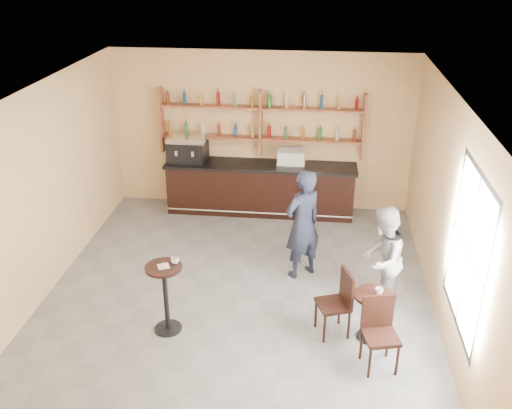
# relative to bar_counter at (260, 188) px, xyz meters

# --- Properties ---
(floor) EXTENTS (7.00, 7.00, 0.00)m
(floor) POSITION_rel_bar_counter_xyz_m (-0.02, -3.15, -0.52)
(floor) COLOR slate
(floor) RESTS_ON ground
(ceiling) EXTENTS (7.00, 7.00, 0.00)m
(ceiling) POSITION_rel_bar_counter_xyz_m (-0.02, -3.15, 2.68)
(ceiling) COLOR white
(ceiling) RESTS_ON wall_back
(wall_back) EXTENTS (7.00, 0.00, 7.00)m
(wall_back) POSITION_rel_bar_counter_xyz_m (-0.02, 0.35, 1.08)
(wall_back) COLOR #E2B880
(wall_back) RESTS_ON floor
(wall_front) EXTENTS (7.00, 0.00, 7.00)m
(wall_front) POSITION_rel_bar_counter_xyz_m (-0.02, -6.65, 1.08)
(wall_front) COLOR #E2B880
(wall_front) RESTS_ON floor
(wall_left) EXTENTS (0.00, 7.00, 7.00)m
(wall_left) POSITION_rel_bar_counter_xyz_m (-3.02, -3.15, 1.08)
(wall_left) COLOR #E2B880
(wall_left) RESTS_ON floor
(wall_right) EXTENTS (0.00, 7.00, 7.00)m
(wall_right) POSITION_rel_bar_counter_xyz_m (2.98, -3.15, 1.08)
(wall_right) COLOR #E2B880
(wall_right) RESTS_ON floor
(window_pane) EXTENTS (0.00, 2.00, 2.00)m
(window_pane) POSITION_rel_bar_counter_xyz_m (2.97, -4.35, 1.18)
(window_pane) COLOR white
(window_pane) RESTS_ON wall_right
(window_frame) EXTENTS (0.04, 1.70, 2.10)m
(window_frame) POSITION_rel_bar_counter_xyz_m (2.96, -4.35, 1.18)
(window_frame) COLOR black
(window_frame) RESTS_ON wall_right
(shelf_unit) EXTENTS (4.00, 0.26, 1.40)m
(shelf_unit) POSITION_rel_bar_counter_xyz_m (-0.02, 0.22, 1.29)
(shelf_unit) COLOR brown
(shelf_unit) RESTS_ON wall_back
(liquor_bottles) EXTENTS (3.68, 0.10, 1.00)m
(liquor_bottles) POSITION_rel_bar_counter_xyz_m (-0.02, 0.22, 1.46)
(liquor_bottles) COLOR #8C5919
(liquor_bottles) RESTS_ON shelf_unit
(bar_counter) EXTENTS (3.82, 0.74, 1.03)m
(bar_counter) POSITION_rel_bar_counter_xyz_m (0.00, 0.00, 0.00)
(bar_counter) COLOR black
(bar_counter) RESTS_ON floor
(espresso_machine) EXTENTS (0.79, 0.55, 0.54)m
(espresso_machine) POSITION_rel_bar_counter_xyz_m (-1.47, 0.00, 0.79)
(espresso_machine) COLOR black
(espresso_machine) RESTS_ON bar_counter
(pastry_case) EXTENTS (0.58, 0.47, 0.33)m
(pastry_case) POSITION_rel_bar_counter_xyz_m (0.60, 0.00, 0.68)
(pastry_case) COLOR silver
(pastry_case) RESTS_ON bar_counter
(pedestal_table) EXTENTS (0.54, 0.54, 1.05)m
(pedestal_table) POSITION_rel_bar_counter_xyz_m (-0.90, -4.05, 0.01)
(pedestal_table) COLOR black
(pedestal_table) RESTS_ON floor
(napkin) EXTENTS (0.20, 0.20, 0.00)m
(napkin) POSITION_rel_bar_counter_xyz_m (-0.90, -4.05, 0.54)
(napkin) COLOR white
(napkin) RESTS_ON pedestal_table
(donut) EXTENTS (0.14, 0.14, 0.04)m
(donut) POSITION_rel_bar_counter_xyz_m (-0.89, -4.06, 0.56)
(donut) COLOR #D37E4D
(donut) RESTS_ON napkin
(cup_pedestal) EXTENTS (0.14, 0.14, 0.09)m
(cup_pedestal) POSITION_rel_bar_counter_xyz_m (-0.76, -3.95, 0.58)
(cup_pedestal) COLOR white
(cup_pedestal) RESTS_ON pedestal_table
(man_main) EXTENTS (0.81, 0.78, 1.86)m
(man_main) POSITION_rel_bar_counter_xyz_m (0.93, -2.34, 0.41)
(man_main) COLOR black
(man_main) RESTS_ON floor
(cafe_table) EXTENTS (0.75, 0.75, 0.72)m
(cafe_table) POSITION_rel_bar_counter_xyz_m (1.98, -3.91, -0.16)
(cafe_table) COLOR black
(cafe_table) RESTS_ON floor
(cup_cafe) EXTENTS (0.13, 0.13, 0.10)m
(cup_cafe) POSITION_rel_bar_counter_xyz_m (2.03, -3.91, 0.25)
(cup_cafe) COLOR white
(cup_cafe) RESTS_ON cafe_table
(chair_west) EXTENTS (0.54, 0.54, 0.98)m
(chair_west) POSITION_rel_bar_counter_xyz_m (1.43, -3.86, -0.03)
(chair_west) COLOR black
(chair_west) RESTS_ON floor
(chair_south) EXTENTS (0.52, 0.52, 0.99)m
(chair_south) POSITION_rel_bar_counter_xyz_m (2.03, -4.51, -0.02)
(chair_south) COLOR black
(chair_south) RESTS_ON floor
(patron_second) EXTENTS (0.87, 0.97, 1.65)m
(patron_second) POSITION_rel_bar_counter_xyz_m (2.13, -3.13, 0.31)
(patron_second) COLOR gray
(patron_second) RESTS_ON floor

